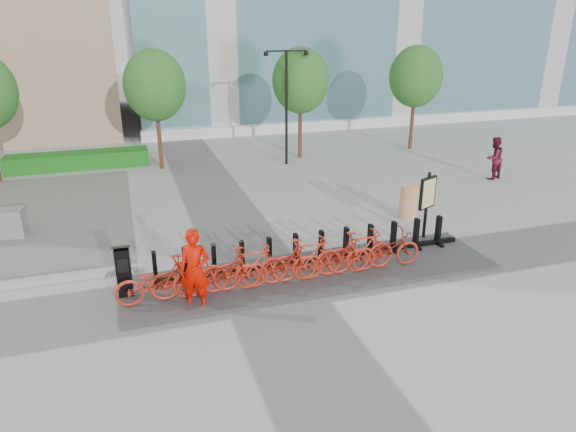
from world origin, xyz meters
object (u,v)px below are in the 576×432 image
object	(u,v)px
construction_barrel	(409,202)
pedestrian	(494,158)
map_sign	(428,196)
worker_red	(195,270)
kiosk	(124,271)
bike_0	(158,282)

from	to	relation	value
construction_barrel	pedestrian	bearing A→B (deg)	27.81
construction_barrel	map_sign	bearing A→B (deg)	-105.05
worker_red	map_sign	world-z (taller)	map_sign
worker_red	pedestrian	bearing A→B (deg)	49.46
kiosk	pedestrian	distance (m)	15.71
bike_0	kiosk	distance (m)	0.92
bike_0	kiosk	xyz separation A→B (m)	(-0.71, 0.56, 0.12)
kiosk	map_sign	world-z (taller)	map_sign
pedestrian	worker_red	bearing A→B (deg)	10.25
map_sign	worker_red	bearing A→B (deg)	170.97
pedestrian	kiosk	bearing A→B (deg)	4.63
worker_red	construction_barrel	bearing A→B (deg)	48.48
construction_barrel	worker_red	bearing A→B (deg)	-154.44
pedestrian	construction_barrel	distance (m)	6.42
kiosk	bike_0	bearing A→B (deg)	-35.89
pedestrian	construction_barrel	xyz separation A→B (m)	(-5.68, -2.99, -0.32)
pedestrian	map_sign	distance (m)	7.75
kiosk	construction_barrel	bearing A→B (deg)	18.61
bike_0	map_sign	world-z (taller)	map_sign
worker_red	pedestrian	distance (m)	14.72
map_sign	construction_barrel	bearing A→B (deg)	51.07
worker_red	map_sign	xyz separation A→B (m)	(7.03, 1.86, 0.42)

